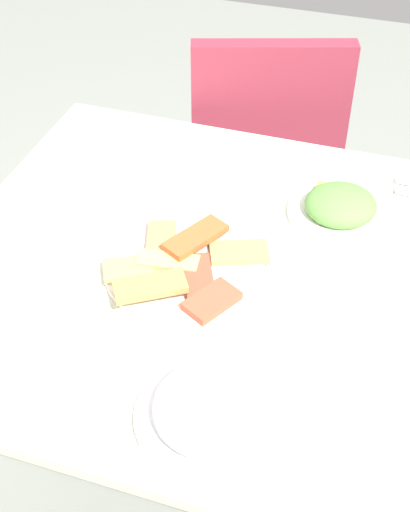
# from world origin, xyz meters

# --- Properties ---
(ground_plane) EXTENTS (6.00, 6.00, 0.00)m
(ground_plane) POSITION_xyz_m (0.00, 0.00, 0.00)
(ground_plane) COLOR gray
(dining_table) EXTENTS (1.05, 0.94, 0.74)m
(dining_table) POSITION_xyz_m (0.00, 0.00, 0.66)
(dining_table) COLOR silver
(dining_table) RESTS_ON ground_plane
(dining_chair) EXTENTS (0.53, 0.53, 0.91)m
(dining_chair) POSITION_xyz_m (-0.09, 0.72, 0.51)
(dining_chair) COLOR #942C3D
(dining_chair) RESTS_ON ground_plane
(pide_platter) EXTENTS (0.30, 0.30, 0.04)m
(pide_platter) POSITION_xyz_m (-0.06, -0.03, 0.76)
(pide_platter) COLOR white
(pide_platter) RESTS_ON dining_table
(salad_plate_greens) EXTENTS (0.21, 0.21, 0.06)m
(salad_plate_greens) POSITION_xyz_m (0.19, 0.22, 0.77)
(salad_plate_greens) COLOR white
(salad_plate_greens) RESTS_ON dining_table
(salad_plate_rice) EXTENTS (0.23, 0.23, 0.06)m
(salad_plate_rice) POSITION_xyz_m (0.09, -0.33, 0.77)
(salad_plate_rice) COLOR white
(salad_plate_rice) RESTS_ON dining_table
(drinking_glass) EXTENTS (0.07, 0.07, 0.09)m
(drinking_glass) POSITION_xyz_m (-0.39, -0.07, 0.79)
(drinking_glass) COLOR silver
(drinking_glass) RESTS_ON dining_table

